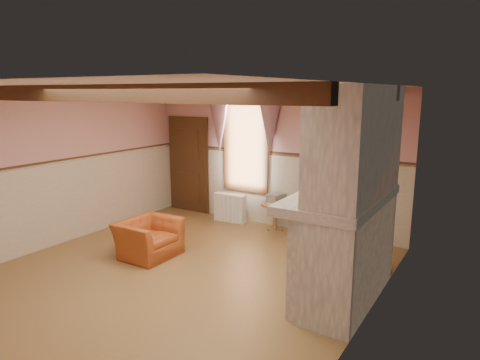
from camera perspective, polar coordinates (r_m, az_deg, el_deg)
The scene contains 25 objects.
floor at distance 6.68m, azimuth -8.19°, elevation -12.43°, with size 5.50×6.00×0.01m, color brown.
ceiling at distance 6.11m, azimuth -8.96°, elevation 12.33°, with size 5.50×6.00×0.01m, color silver.
wall_back at distance 8.71m, azimuth 4.28°, elevation 2.95°, with size 5.50×0.02×2.80m, color tan.
wall_left at distance 8.27m, azimuth -23.29°, elevation 1.56°, with size 0.02×6.00×2.80m, color tan.
wall_right at distance 4.98m, azimuth 16.49°, elevation -4.15°, with size 0.02×6.00×2.80m, color tan.
wainscot at distance 6.42m, azimuth -8.38°, elevation -6.30°, with size 5.50×6.00×1.50m, color #BEB199, non-canonical shape.
chair_rail at distance 6.23m, azimuth -8.58°, elevation 0.28°, with size 5.50×6.00×0.08m, color black, non-canonical shape.
firebox at distance 6.04m, azimuth 10.55°, elevation -10.56°, with size 0.20×0.95×0.90m, color black.
armchair at distance 7.39m, azimuth -12.10°, elevation -7.60°, with size 0.95×0.83×0.62m, color #994219.
side_table at distance 8.59m, azimuth 4.69°, elevation -4.88°, with size 0.57×0.57×0.55m, color brown.
book_stack at distance 8.48m, azimuth 4.84°, elevation -2.47°, with size 0.26×0.32×0.20m, color #B7AD8C.
radiator at distance 9.10m, azimuth -1.34°, elevation -3.73°, with size 0.70×0.18×0.60m, color silver.
bowl at distance 5.51m, azimuth 12.71°, elevation -1.74°, with size 0.36×0.36×0.09m, color brown.
mantel_clock at distance 6.27m, azimuth 15.22°, elevation 0.26°, with size 0.14×0.24×0.20m, color black.
oil_lamp at distance 5.92m, azimuth 14.22°, elevation 0.05°, with size 0.11×0.11×0.28m, color #B47232.
candle_red at distance 5.07m, azimuth 10.95°, elevation -2.43°, with size 0.06×0.06×0.16m, color #A81B14.
jar_yellow at distance 5.12m, azimuth 11.13°, elevation -2.53°, with size 0.06×0.06×0.12m, color gold.
fireplace at distance 5.62m, azimuth 14.95°, elevation -2.27°, with size 0.85×2.00×2.80m, color gray.
mantel at distance 5.68m, azimuth 13.19°, elevation -2.44°, with size 1.05×2.05×0.12m, color gray.
overmantel_mirror at distance 5.63m, azimuth 11.69°, elevation 3.82°, with size 0.06×1.44×1.04m, color silver.
door at distance 9.85m, azimuth -6.82°, elevation 1.86°, with size 1.10×0.10×2.10m, color black.
window at distance 8.94m, azimuth 0.79°, elevation 4.83°, with size 1.06×0.08×2.02m, color white.
window_drapes at distance 8.81m, azimuth 0.50°, elevation 8.64°, with size 1.30×0.14×1.40m, color gray.
ceiling_beam_front at distance 5.25m, azimuth -17.62°, elevation 10.97°, with size 5.50×0.18×0.20m, color black.
ceiling_beam_back at distance 7.06m, azimuth -2.47°, elevation 11.54°, with size 5.50×0.18×0.20m, color black.
Camera 1 is at (3.97, -4.64, 2.72)m, focal length 32.00 mm.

